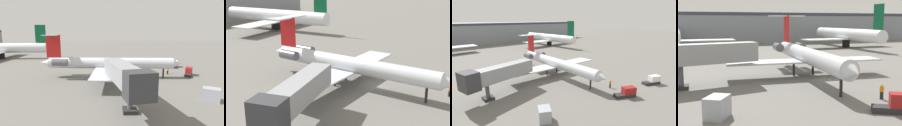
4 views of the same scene
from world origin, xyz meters
TOP-DOWN VIEW (x-y plane):
  - ground_plane at (0.00, 0.00)m, footprint 400.00×400.00m
  - regional_jet at (-1.00, 4.25)m, footprint 24.43×31.72m
  - jet_bridge at (-17.14, 1.30)m, footprint 14.56×5.87m
  - ground_crew_marshaller at (2.17, -10.90)m, footprint 0.43×0.48m
  - baggage_tug_lead at (11.30, -16.04)m, footprint 4.22×2.90m
  - baggage_tug_trailing at (0.74, -15.49)m, footprint 4.17×3.18m
  - cargo_container_uld at (-15.47, -11.58)m, footprint 2.65×2.89m
  - parked_airliner_west_mid at (29.60, 45.77)m, footprint 30.18×35.73m

SIDE VIEW (x-z plane):
  - ground_plane at x=0.00m, z-range -0.10..0.00m
  - baggage_tug_lead at x=11.30m, z-range -0.11..1.79m
  - baggage_tug_trailing at x=0.74m, z-range -0.11..1.79m
  - ground_crew_marshaller at x=2.17m, z-range 0.01..1.70m
  - cargo_container_uld at x=-15.47m, z-range 0.00..1.98m
  - regional_jet at x=-1.00m, z-range -1.39..8.23m
  - parked_airliner_west_mid at x=29.60m, z-range -2.40..10.77m
  - jet_bridge at x=-17.14m, z-range 1.28..7.24m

